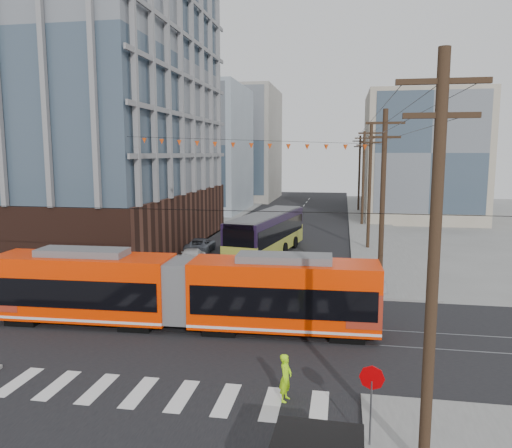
{
  "coord_description": "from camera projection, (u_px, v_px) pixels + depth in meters",
  "views": [
    {
      "loc": [
        6.21,
        -18.84,
        8.51
      ],
      "look_at": [
        1.26,
        9.48,
        4.4
      ],
      "focal_mm": 35.0,
      "sensor_mm": 36.0,
      "label": 1
    }
  ],
  "objects": [
    {
      "name": "ground",
      "position": [
        187.0,
        360.0,
        20.63
      ],
      "size": [
        160.0,
        160.0,
        0.0
      ],
      "primitive_type": "plane",
      "color": "slate"
    },
    {
      "name": "office_building",
      "position": [
        27.0,
        88.0,
        44.79
      ],
      "size": [
        30.0,
        25.0,
        28.6
      ],
      "primitive_type": "cube",
      "color": "#381E16",
      "rests_on": "ground"
    },
    {
      "name": "bg_bldg_nw_near",
      "position": [
        183.0,
        149.0,
        72.97
      ],
      "size": [
        18.0,
        16.0,
        18.0
      ],
      "primitive_type": "cube",
      "color": "#8C99A5",
      "rests_on": "ground"
    },
    {
      "name": "bg_bldg_ne_near",
      "position": [
        422.0,
        157.0,
        63.58
      ],
      "size": [
        14.0,
        14.0,
        16.0
      ],
      "primitive_type": "cube",
      "color": "gray",
      "rests_on": "ground"
    },
    {
      "name": "bg_bldg_nw_far",
      "position": [
        233.0,
        145.0,
        91.82
      ],
      "size": [
        16.0,
        18.0,
        20.0
      ],
      "primitive_type": "cube",
      "color": "gray",
      "rests_on": "ground"
    },
    {
      "name": "bg_bldg_ne_far",
      "position": [
        416.0,
        162.0,
        82.88
      ],
      "size": [
        16.0,
        16.0,
        14.0
      ],
      "primitive_type": "cube",
      "color": "#8C99A5",
      "rests_on": "ground"
    },
    {
      "name": "utility_pole_near",
      "position": [
        433.0,
        273.0,
        12.55
      ],
      "size": [
        0.3,
        0.3,
        11.0
      ],
      "primitive_type": "cylinder",
      "color": "black",
      "rests_on": "ground"
    },
    {
      "name": "utility_pole_far",
      "position": [
        359.0,
        174.0,
        73.01
      ],
      "size": [
        0.3,
        0.3,
        11.0
      ],
      "primitive_type": "cylinder",
      "color": "black",
      "rests_on": "ground"
    },
    {
      "name": "streetcar",
      "position": [
        181.0,
        291.0,
        24.28
      ],
      "size": [
        18.99,
        3.25,
        3.65
      ],
      "primitive_type": null,
      "rotation": [
        0.0,
        0.0,
        0.03
      ],
      "color": "#EE2B00",
      "rests_on": "ground"
    },
    {
      "name": "city_bus",
      "position": [
        267.0,
        234.0,
        41.57
      ],
      "size": [
        4.97,
        13.18,
        3.65
      ],
      "primitive_type": null,
      "rotation": [
        0.0,
        0.0,
        -0.17
      ],
      "color": "black",
      "rests_on": "ground"
    },
    {
      "name": "parked_car_silver",
      "position": [
        168.0,
        265.0,
        34.82
      ],
      "size": [
        2.52,
        4.85,
        1.52
      ],
      "primitive_type": "imported",
      "rotation": [
        0.0,
        0.0,
        2.94
      ],
      "color": "#ADB4BB",
      "rests_on": "ground"
    },
    {
      "name": "parked_car_white",
      "position": [
        192.0,
        256.0,
        38.23
      ],
      "size": [
        2.54,
        4.65,
        1.28
      ],
      "primitive_type": "imported",
      "rotation": [
        0.0,
        0.0,
        3.32
      ],
      "color": "silver",
      "rests_on": "ground"
    },
    {
      "name": "parked_car_grey",
      "position": [
        200.0,
        245.0,
        42.95
      ],
      "size": [
        2.41,
        4.67,
        1.26
      ],
      "primitive_type": "imported",
      "rotation": [
        0.0,
        0.0,
        3.21
      ],
      "color": "#4A505A",
      "rests_on": "ground"
    },
    {
      "name": "pedestrian",
      "position": [
        286.0,
        378.0,
        17.16
      ],
      "size": [
        0.53,
        0.69,
        1.67
      ],
      "primitive_type": "imported",
      "rotation": [
        0.0,
        0.0,
        1.33
      ],
      "color": "#ACFF10",
      "rests_on": "ground"
    },
    {
      "name": "stop_sign",
      "position": [
        371.0,
        411.0,
        14.26
      ],
      "size": [
        0.84,
        0.84,
        2.38
      ],
      "primitive_type": null,
      "rotation": [
        0.0,
        0.0,
        -0.18
      ],
      "color": "#AF0003",
      "rests_on": "ground"
    },
    {
      "name": "jersey_barrier",
      "position": [
        374.0,
        280.0,
        31.89
      ],
      "size": [
        1.58,
        4.23,
        0.83
      ],
      "primitive_type": "cube",
      "rotation": [
        0.0,
        0.0,
        0.16
      ],
      "color": "gray",
      "rests_on": "ground"
    }
  ]
}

